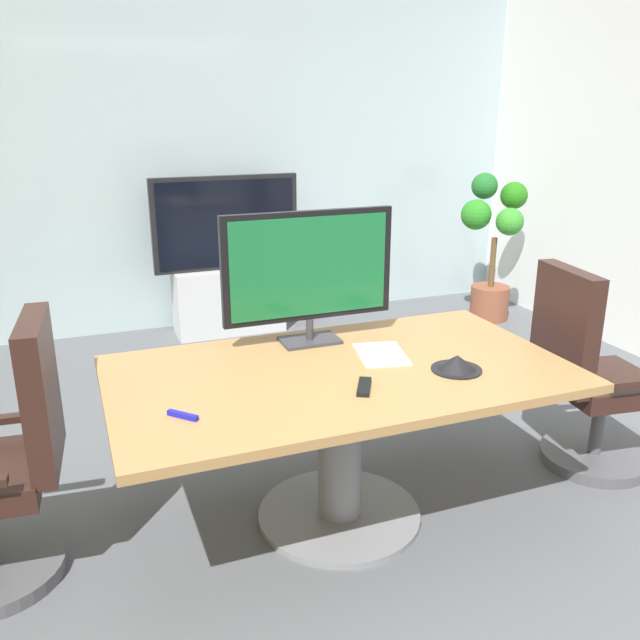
{
  "coord_description": "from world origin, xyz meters",
  "views": [
    {
      "loc": [
        -0.92,
        -2.47,
        1.85
      ],
      "look_at": [
        0.14,
        0.26,
        0.9
      ],
      "focal_mm": 37.33,
      "sensor_mm": 36.0,
      "label": 1
    }
  ],
  "objects_px": {
    "conference_table": "(340,409)",
    "conference_phone": "(457,364)",
    "office_chair_left": "(5,476)",
    "remote_control": "(364,387)",
    "office_chair_right": "(587,386)",
    "wall_display_unit": "(228,281)",
    "tv_monitor": "(309,270)",
    "potted_plant": "(493,244)"
  },
  "relations": [
    {
      "from": "conference_table",
      "to": "conference_phone",
      "type": "bearing_deg",
      "value": -22.58
    },
    {
      "from": "conference_table",
      "to": "office_chair_left",
      "type": "bearing_deg",
      "value": 175.01
    },
    {
      "from": "tv_monitor",
      "to": "potted_plant",
      "type": "bearing_deg",
      "value": 38.6
    },
    {
      "from": "office_chair_left",
      "to": "conference_phone",
      "type": "distance_m",
      "value": 1.9
    },
    {
      "from": "office_chair_left",
      "to": "tv_monitor",
      "type": "distance_m",
      "value": 1.55
    },
    {
      "from": "wall_display_unit",
      "to": "potted_plant",
      "type": "height_order",
      "value": "wall_display_unit"
    },
    {
      "from": "conference_table",
      "to": "wall_display_unit",
      "type": "height_order",
      "value": "wall_display_unit"
    },
    {
      "from": "conference_table",
      "to": "office_chair_left",
      "type": "relative_size",
      "value": 1.82
    },
    {
      "from": "office_chair_left",
      "to": "office_chair_right",
      "type": "height_order",
      "value": "same"
    },
    {
      "from": "office_chair_left",
      "to": "remote_control",
      "type": "distance_m",
      "value": 1.47
    },
    {
      "from": "potted_plant",
      "to": "conference_phone",
      "type": "height_order",
      "value": "potted_plant"
    },
    {
      "from": "tv_monitor",
      "to": "office_chair_right",
      "type": "bearing_deg",
      "value": -16.21
    },
    {
      "from": "conference_table",
      "to": "office_chair_left",
      "type": "height_order",
      "value": "office_chair_left"
    },
    {
      "from": "conference_table",
      "to": "wall_display_unit",
      "type": "bearing_deg",
      "value": 86.47
    },
    {
      "from": "conference_table",
      "to": "tv_monitor",
      "type": "height_order",
      "value": "tv_monitor"
    },
    {
      "from": "wall_display_unit",
      "to": "conference_table",
      "type": "bearing_deg",
      "value": -93.53
    },
    {
      "from": "conference_table",
      "to": "remote_control",
      "type": "distance_m",
      "value": 0.3
    },
    {
      "from": "office_chair_left",
      "to": "wall_display_unit",
      "type": "bearing_deg",
      "value": 154.79
    },
    {
      "from": "conference_table",
      "to": "office_chair_right",
      "type": "bearing_deg",
      "value": -0.73
    },
    {
      "from": "office_chair_right",
      "to": "potted_plant",
      "type": "bearing_deg",
      "value": -16.27
    },
    {
      "from": "potted_plant",
      "to": "remote_control",
      "type": "height_order",
      "value": "potted_plant"
    },
    {
      "from": "wall_display_unit",
      "to": "potted_plant",
      "type": "xyz_separation_m",
      "value": [
        2.26,
        -0.5,
        0.24
      ]
    },
    {
      "from": "office_chair_right",
      "to": "tv_monitor",
      "type": "bearing_deg",
      "value": 81.49
    },
    {
      "from": "conference_table",
      "to": "wall_display_unit",
      "type": "distance_m",
      "value": 2.84
    },
    {
      "from": "wall_display_unit",
      "to": "conference_phone",
      "type": "distance_m",
      "value": 3.06
    },
    {
      "from": "conference_table",
      "to": "office_chair_left",
      "type": "xyz_separation_m",
      "value": [
        -1.39,
        0.12,
        -0.1
      ]
    },
    {
      "from": "potted_plant",
      "to": "conference_phone",
      "type": "xyz_separation_m",
      "value": [
        -1.97,
        -2.52,
        0.1
      ]
    },
    {
      "from": "tv_monitor",
      "to": "remote_control",
      "type": "distance_m",
      "value": 0.71
    },
    {
      "from": "office_chair_right",
      "to": "potted_plant",
      "type": "relative_size",
      "value": 0.85
    },
    {
      "from": "tv_monitor",
      "to": "wall_display_unit",
      "type": "distance_m",
      "value": 2.54
    },
    {
      "from": "office_chair_left",
      "to": "remote_control",
      "type": "bearing_deg",
      "value": 80.7
    },
    {
      "from": "office_chair_left",
      "to": "remote_control",
      "type": "relative_size",
      "value": 6.41
    },
    {
      "from": "office_chair_right",
      "to": "office_chair_left",
      "type": "bearing_deg",
      "value": 94.84
    },
    {
      "from": "office_chair_left",
      "to": "conference_phone",
      "type": "relative_size",
      "value": 4.95
    },
    {
      "from": "remote_control",
      "to": "conference_table",
      "type": "bearing_deg",
      "value": 120.26
    },
    {
      "from": "office_chair_right",
      "to": "conference_phone",
      "type": "height_order",
      "value": "office_chair_right"
    },
    {
      "from": "office_chair_left",
      "to": "tv_monitor",
      "type": "bearing_deg",
      "value": 105.61
    },
    {
      "from": "office_chair_left",
      "to": "office_chair_right",
      "type": "distance_m",
      "value": 2.78
    },
    {
      "from": "office_chair_right",
      "to": "tv_monitor",
      "type": "distance_m",
      "value": 1.59
    },
    {
      "from": "office_chair_right",
      "to": "wall_display_unit",
      "type": "bearing_deg",
      "value": 30.76
    },
    {
      "from": "conference_phone",
      "to": "office_chair_right",
      "type": "bearing_deg",
      "value": 10.77
    },
    {
      "from": "conference_phone",
      "to": "remote_control",
      "type": "bearing_deg",
      "value": -175.75
    }
  ]
}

